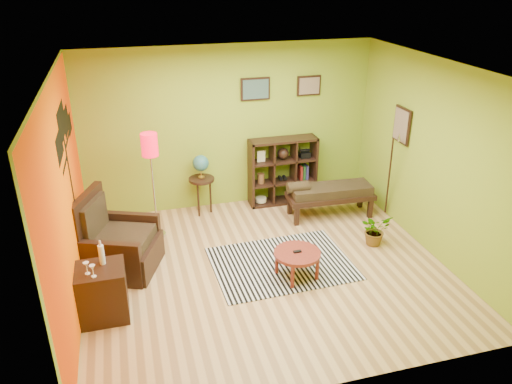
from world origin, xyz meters
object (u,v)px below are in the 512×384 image
object	(u,v)px
coffee_table	(297,256)
potted_plant	(375,233)
floor_lamp	(150,154)
bench	(328,193)
armchair	(117,247)
globe_table	(201,170)
side_cabinet	(102,292)
cube_shelf	(283,171)

from	to	relation	value
coffee_table	potted_plant	size ratio (longest dim) A/B	1.29
floor_lamp	bench	size ratio (longest dim) A/B	1.12
armchair	globe_table	world-z (taller)	armchair
side_cabinet	cube_shelf	world-z (taller)	cube_shelf
side_cabinet	bench	distance (m)	4.08
side_cabinet	bench	xyz separation A→B (m)	(3.67, 1.77, 0.09)
side_cabinet	globe_table	distance (m)	2.98
armchair	cube_shelf	world-z (taller)	cube_shelf
armchair	globe_table	distance (m)	2.06
coffee_table	bench	world-z (taller)	bench
armchair	bench	world-z (taller)	armchair
floor_lamp	globe_table	size ratio (longest dim) A/B	1.61
potted_plant	coffee_table	bearing A→B (deg)	-160.16
coffee_table	cube_shelf	world-z (taller)	cube_shelf
side_cabinet	armchair	bearing A→B (deg)	79.66
cube_shelf	bench	distance (m)	0.94
coffee_table	floor_lamp	bearing A→B (deg)	136.21
floor_lamp	globe_table	world-z (taller)	floor_lamp
cube_shelf	potted_plant	bearing A→B (deg)	-63.78
coffee_table	cube_shelf	distance (m)	2.41
cube_shelf	globe_table	bearing A→B (deg)	-177.86
floor_lamp	cube_shelf	size ratio (longest dim) A/B	1.41
armchair	floor_lamp	distance (m)	1.44
armchair	floor_lamp	world-z (taller)	floor_lamp
cube_shelf	bench	world-z (taller)	cube_shelf
cube_shelf	potted_plant	world-z (taller)	cube_shelf
globe_table	potted_plant	bearing A→B (deg)	-36.50
cube_shelf	floor_lamp	bearing A→B (deg)	-164.21
coffee_table	globe_table	distance (m)	2.49
bench	potted_plant	size ratio (longest dim) A/B	3.05
globe_table	coffee_table	bearing A→B (deg)	-68.09
cube_shelf	bench	size ratio (longest dim) A/B	0.79
floor_lamp	potted_plant	bearing A→B (deg)	-19.80
coffee_table	cube_shelf	xyz separation A→B (m)	(0.56, 2.33, 0.26)
coffee_table	potted_plant	bearing A→B (deg)	19.84
cube_shelf	armchair	bearing A→B (deg)	-153.52
coffee_table	potted_plant	xyz separation A→B (m)	(1.45, 0.52, -0.14)
floor_lamp	cube_shelf	xyz separation A→B (m)	(2.31, 0.65, -0.77)
armchair	globe_table	size ratio (longest dim) A/B	1.14
coffee_table	globe_table	bearing A→B (deg)	111.91
floor_lamp	globe_table	xyz separation A→B (m)	(0.83, 0.60, -0.57)
globe_table	potted_plant	distance (m)	3.01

